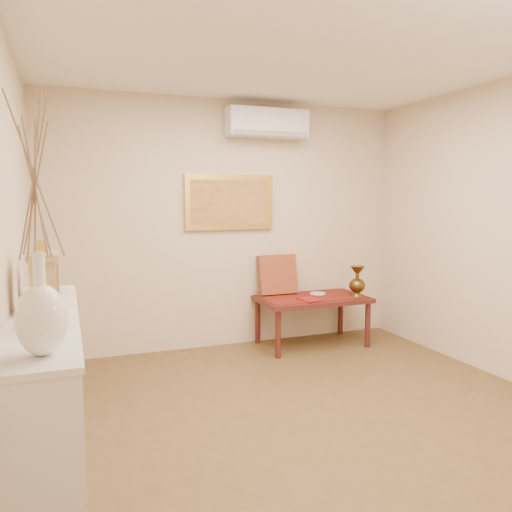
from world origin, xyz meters
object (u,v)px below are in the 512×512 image
brass_urn_tall (357,278)px  low_table (312,303)px  white_vase (37,225)px  wooden_chest (46,277)px  display_ledge (48,399)px  mantel_clock (45,281)px

brass_urn_tall → low_table: size_ratio=0.34×
white_vase → low_table: white_vase is taller
wooden_chest → display_ledge: bearing=-89.8°
display_ledge → mantel_clock: 0.68m
wooden_chest → low_table: (2.68, 1.21, -0.62)m
wooden_chest → low_table: 3.00m
mantel_clock → white_vase: bearing=-88.8°
mantel_clock → wooden_chest: mantel_clock is taller
white_vase → brass_urn_tall: white_vase is taller
white_vase → brass_urn_tall: (3.13, 2.52, -0.76)m
brass_urn_tall → low_table: 0.58m
white_vase → brass_urn_tall: 4.09m
low_table → wooden_chest: bearing=-155.7°
mantel_clock → wooden_chest: size_ratio=1.68×
mantel_clock → low_table: size_ratio=0.34×
display_ledge → wooden_chest: bearing=90.2°
wooden_chest → brass_urn_tall: bearing=18.5°
display_ledge → wooden_chest: size_ratio=8.28×
brass_urn_tall → mantel_clock: mantel_clock is taller
white_vase → display_ledge: white_vase is taller
brass_urn_tall → display_ledge: size_ratio=0.20×
white_vase → brass_urn_tall: size_ratio=2.67×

